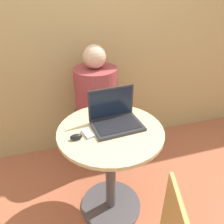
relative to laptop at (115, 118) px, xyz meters
The scene contains 7 objects.
ground_plane 0.82m from the laptop, 132.06° to the right, with size 12.00×12.00×0.00m, color #B26042.
back_wall 0.99m from the laptop, 93.15° to the left, with size 7.00×0.05×2.60m.
round_table 0.31m from the laptop, 132.06° to the right, with size 0.70×0.70×0.77m.
laptop is the anchor object (origin of this frame).
cell_phone 0.21m from the laptop, 162.29° to the right, with size 0.07×0.11×0.02m.
computer_mouse 0.29m from the laptop, 161.66° to the right, with size 0.08×0.04×0.04m.
person_seated 0.72m from the laptop, 90.03° to the left, with size 0.38×0.59×1.17m.
Camera 1 is at (-0.33, -1.12, 1.58)m, focal length 35.00 mm.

